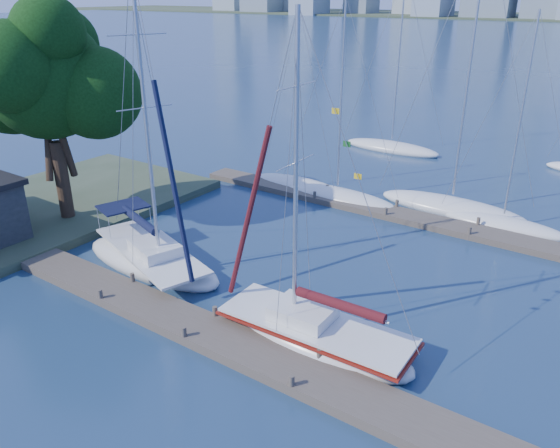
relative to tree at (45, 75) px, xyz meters
The scene contains 12 objects.
ground 16.90m from the tree, 15.48° to the right, with size 700.00×700.00×0.00m, color #17304A.
near_dock 16.80m from the tree, 15.48° to the right, with size 26.00×2.00×0.40m, color brown.
far_dock 21.78m from the tree, 37.09° to the left, with size 30.00×1.80×0.36m, color brown.
shore 8.91m from the tree, 163.45° to the right, with size 12.00×22.00×0.50m, color #38472D.
tree is the anchor object (origin of this frame).
sailboat_navy 11.06m from the tree, ahead, with size 9.01×5.32×14.50m.
sailboat_maroon 19.74m from the tree, ahead, with size 8.29×2.94×12.88m.
bg_boat_0 17.29m from the tree, 60.55° to the left, with size 7.31×3.71×12.19m.
bg_boat_1 18.71m from the tree, 49.36° to the left, with size 8.46×2.53×12.84m.
bg_boat_2 24.69m from the tree, 40.09° to the left, with size 9.54×4.10×16.80m.
bg_boat_3 26.73m from the tree, 33.78° to the left, with size 7.30×2.58×12.18m.
bg_boat_6 28.66m from the tree, 71.30° to the left, with size 8.81×3.84×14.75m.
Camera 1 is at (13.17, -13.26, 12.67)m, focal length 35.00 mm.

